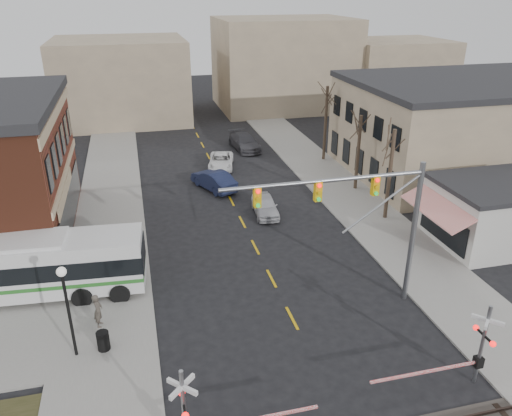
{
  "coord_description": "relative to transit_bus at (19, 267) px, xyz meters",
  "views": [
    {
      "loc": [
        -7.06,
        -18.44,
        16.03
      ],
      "look_at": [
        -0.29,
        8.66,
        3.5
      ],
      "focal_mm": 35.0,
      "sensor_mm": 36.0,
      "label": 1
    }
  ],
  "objects": [
    {
      "name": "car_a",
      "position": [
        15.94,
        7.45,
        -1.22
      ],
      "size": [
        2.04,
        4.34,
        1.44
      ],
      "primitive_type": "imported",
      "rotation": [
        0.0,
        0.0,
        -0.08
      ],
      "color": "#B5B6BA",
      "rests_on": "ground"
    },
    {
      "name": "tree_east_c",
      "position": [
        24.94,
        18.48,
        1.79
      ],
      "size": [
        0.28,
        0.28,
        7.2
      ],
      "color": "#382B21",
      "rests_on": "sidewalk_east"
    },
    {
      "name": "tree_east_a",
      "position": [
        24.44,
        4.48,
        1.56
      ],
      "size": [
        0.28,
        0.28,
        6.75
      ],
      "color": "#382B21",
      "rests_on": "sidewalk_east"
    },
    {
      "name": "car_c",
      "position": [
        14.58,
        18.67,
        -1.26
      ],
      "size": [
        3.27,
        5.2,
        1.34
      ],
      "primitive_type": "imported",
      "rotation": [
        0.0,
        0.0,
        -0.23
      ],
      "color": "white",
      "rests_on": "ground"
    },
    {
      "name": "sidewalk_east",
      "position": [
        23.44,
        12.48,
        -1.87
      ],
      "size": [
        5.0,
        60.0,
        0.12
      ],
      "primitive_type": "cube",
      "color": "gray",
      "rests_on": "ground"
    },
    {
      "name": "pedestrian_far",
      "position": [
        4.08,
        -0.76,
        -1.03
      ],
      "size": [
        0.92,
        0.97,
        1.58
      ],
      "primitive_type": "imported",
      "rotation": [
        0.0,
        0.0,
        0.99
      ],
      "color": "#33385A",
      "rests_on": "sidewalk_west"
    },
    {
      "name": "awning_shop",
      "position": [
        29.91,
        -0.52,
        0.23
      ],
      "size": [
        9.74,
        6.2,
        4.3
      ],
      "color": "beige",
      "rests_on": "ground"
    },
    {
      "name": "ground",
      "position": [
        13.94,
        -7.52,
        -1.93
      ],
      "size": [
        160.0,
        160.0,
        0.0
      ],
      "primitive_type": "plane",
      "color": "black",
      "rests_on": "ground"
    },
    {
      "name": "sidewalk_west",
      "position": [
        4.44,
        12.48,
        -1.87
      ],
      "size": [
        5.0,
        60.0,
        0.12
      ],
      "primitive_type": "cube",
      "color": "gray",
      "rests_on": "ground"
    },
    {
      "name": "trash_bin",
      "position": [
        4.44,
        -5.78,
        -1.33
      ],
      "size": [
        0.6,
        0.6,
        0.96
      ],
      "primitive_type": "cylinder",
      "color": "black",
      "rests_on": "sidewalk_west"
    },
    {
      "name": "car_d",
      "position": [
        18.07,
        23.87,
        -1.13
      ],
      "size": [
        2.84,
        5.77,
        1.61
      ],
      "primitive_type": "imported",
      "rotation": [
        0.0,
        0.0,
        0.11
      ],
      "color": "#444348",
      "rests_on": "ground"
    },
    {
      "name": "tan_building",
      "position": [
        35.94,
        12.48,
        2.32
      ],
      "size": [
        20.3,
        15.3,
        8.5
      ],
      "color": "gray",
      "rests_on": "ground"
    },
    {
      "name": "car_b",
      "position": [
        13.01,
        13.47,
        -1.12
      ],
      "size": [
        3.55,
        5.25,
        1.64
      ],
      "primitive_type": "imported",
      "rotation": [
        0.0,
        0.0,
        3.55
      ],
      "color": "#171E3B",
      "rests_on": "ground"
    },
    {
      "name": "street_lamp",
      "position": [
        3.18,
        -5.87,
        1.54
      ],
      "size": [
        0.44,
        0.44,
        4.75
      ],
      "color": "black",
      "rests_on": "sidewalk_west"
    },
    {
      "name": "pedestrian_near",
      "position": [
        4.18,
        -3.86,
        -0.9
      ],
      "size": [
        0.51,
        0.71,
        1.83
      ],
      "primitive_type": "imported",
      "rotation": [
        0.0,
        0.0,
        1.46
      ],
      "color": "#4E473E",
      "rests_on": "sidewalk_west"
    },
    {
      "name": "transit_bus",
      "position": [
        0.0,
        0.0,
        0.0
      ],
      "size": [
        13.56,
        3.95,
        3.44
      ],
      "color": "silver",
      "rests_on": "ground"
    },
    {
      "name": "rr_crossing_west",
      "position": [
        8.02,
        -12.51,
        0.03
      ],
      "size": [
        5.6,
        1.36,
        4.0
      ],
      "color": "gray",
      "rests_on": "ground"
    },
    {
      "name": "tree_east_b",
      "position": [
        24.74,
        10.48,
        1.34
      ],
      "size": [
        0.28,
        0.28,
        6.3
      ],
      "color": "#382B21",
      "rests_on": "sidewalk_east"
    },
    {
      "name": "rr_crossing_east",
      "position": [
        19.92,
        -11.83,
        0.03
      ],
      "size": [
        5.6,
        1.36,
        4.0
      ],
      "color": "gray",
      "rests_on": "ground"
    },
    {
      "name": "traffic_signal_mast",
      "position": [
        17.76,
        -5.23,
        3.83
      ],
      "size": [
        10.46,
        0.3,
        8.0
      ],
      "color": "gray",
      "rests_on": "ground"
    }
  ]
}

